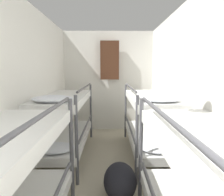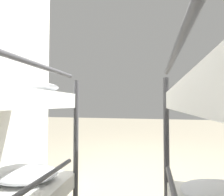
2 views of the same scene
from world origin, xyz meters
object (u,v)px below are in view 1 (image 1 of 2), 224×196
(bunk_stack_right_far, at_px, (150,119))
(hanging_coat, at_px, (110,60))
(bunk_stack_left_far, at_px, (65,119))
(duffel_bag, at_px, (120,181))

(bunk_stack_right_far, xyz_separation_m, hanging_coat, (-0.69, 1.50, 1.05))
(bunk_stack_left_far, bearing_deg, bunk_stack_right_far, 0.00)
(bunk_stack_right_far, distance_m, duffel_bag, 1.33)
(hanging_coat, bearing_deg, bunk_stack_left_far, -116.60)
(bunk_stack_left_far, height_order, hanging_coat, hanging_coat)
(bunk_stack_right_far, distance_m, hanging_coat, 1.96)
(duffel_bag, xyz_separation_m, hanging_coat, (-0.13, 2.61, 1.52))
(bunk_stack_left_far, relative_size, bunk_stack_right_far, 1.00)
(bunk_stack_left_far, xyz_separation_m, hanging_coat, (0.75, 1.50, 1.05))
(bunk_stack_left_far, relative_size, hanging_coat, 2.13)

